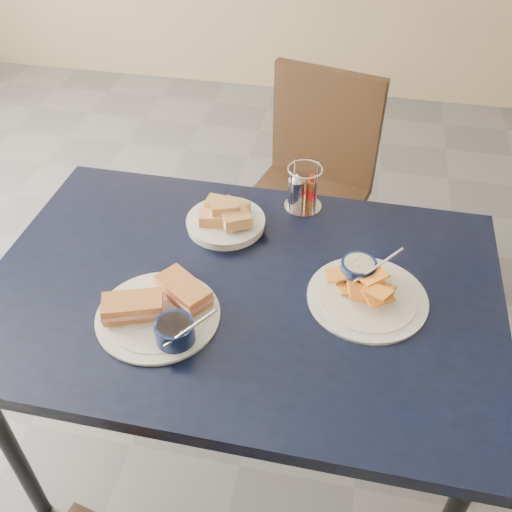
% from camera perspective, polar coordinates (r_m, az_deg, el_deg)
% --- Properties ---
extents(ground, '(6.00, 6.00, 0.00)m').
position_cam_1_polar(ground, '(2.15, 0.24, -13.05)').
color(ground, '#57585D').
rests_on(ground, ground).
extents(dining_table, '(1.30, 0.87, 0.75)m').
position_cam_1_polar(dining_table, '(1.48, -1.46, -4.67)').
color(dining_table, black).
rests_on(dining_table, ground).
extents(chair_far, '(0.51, 0.50, 0.90)m').
position_cam_1_polar(chair_far, '(2.27, 5.26, 8.27)').
color(chair_far, black).
rests_on(chair_far, ground).
extents(sandwich_plate, '(0.31, 0.29, 0.12)m').
position_cam_1_polar(sandwich_plate, '(1.36, -9.45, -5.39)').
color(sandwich_plate, white).
rests_on(sandwich_plate, dining_table).
extents(plantain_plate, '(0.29, 0.29, 0.12)m').
position_cam_1_polar(plantain_plate, '(1.43, 10.80, -3.17)').
color(plantain_plate, white).
rests_on(plantain_plate, dining_table).
extents(bread_basket, '(0.22, 0.22, 0.08)m').
position_cam_1_polar(bread_basket, '(1.60, -3.03, 3.75)').
color(bread_basket, white).
rests_on(bread_basket, dining_table).
extents(condiment_caddy, '(0.11, 0.11, 0.14)m').
position_cam_1_polar(condiment_caddy, '(1.66, 4.64, 6.52)').
color(condiment_caddy, silver).
rests_on(condiment_caddy, dining_table).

